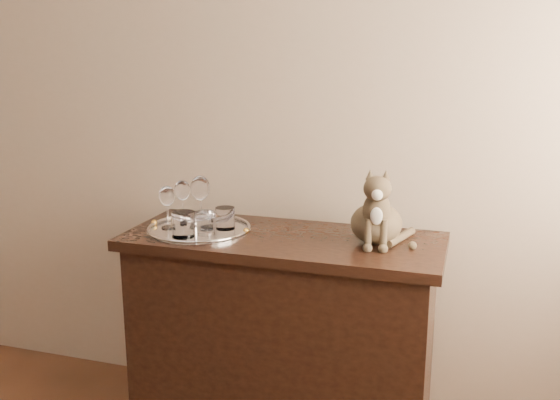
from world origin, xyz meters
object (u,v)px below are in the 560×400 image
(sideboard, at_px, (283,340))
(wine_glass_d, at_px, (201,201))
(tray, at_px, (199,230))
(tumbler_a, at_px, (205,223))
(cat, at_px, (377,204))
(tumbler_c, at_px, (225,218))
(wine_glass_c, at_px, (167,207))
(wine_glass_a, at_px, (183,201))
(tumbler_b, at_px, (183,224))

(sideboard, height_order, wine_glass_d, wine_glass_d)
(tray, distance_m, wine_glass_d, 0.11)
(sideboard, xyz_separation_m, tumbler_a, (-0.28, -0.08, 0.48))
(cat, bearing_deg, wine_glass_d, 174.08)
(sideboard, bearing_deg, tray, -174.81)
(tumbler_a, xyz_separation_m, tumbler_c, (0.05, 0.09, -0.00))
(tray, relative_size, wine_glass_c, 2.37)
(tray, distance_m, tumbler_c, 0.11)
(tray, relative_size, tumbler_a, 4.68)
(tray, bearing_deg, tumbler_a, -46.93)
(tray, height_order, tumbler_c, tumbler_c)
(wine_glass_c, bearing_deg, tray, 10.11)
(wine_glass_a, bearing_deg, sideboard, -6.39)
(tumbler_a, bearing_deg, wine_glass_c, 170.02)
(tray, relative_size, cat, 1.38)
(cat, bearing_deg, tray, 177.05)
(sideboard, height_order, tumbler_a, tumbler_a)
(sideboard, xyz_separation_m, tray, (-0.33, -0.03, 0.43))
(cat, bearing_deg, tumbler_a, -177.91)
(wine_glass_a, distance_m, tumbler_a, 0.21)
(wine_glass_c, distance_m, tumbler_c, 0.23)
(wine_glass_c, relative_size, wine_glass_d, 0.83)
(tumbler_b, bearing_deg, tray, 83.24)
(wine_glass_a, height_order, tumbler_c, wine_glass_a)
(tumbler_b, bearing_deg, wine_glass_a, 116.22)
(sideboard, bearing_deg, tumbler_c, 178.78)
(tumbler_c, bearing_deg, tray, -159.74)
(sideboard, relative_size, tumbler_b, 12.51)
(wine_glass_d, bearing_deg, tumbler_b, -92.25)
(wine_glass_d, xyz_separation_m, tumbler_b, (-0.01, -0.15, -0.05))
(tumbler_a, distance_m, tumbler_c, 0.10)
(wine_glass_a, height_order, cat, cat)
(wine_glass_c, relative_size, tumbler_a, 1.97)
(wine_glass_c, xyz_separation_m, cat, (0.80, 0.08, 0.05))
(tumbler_b, relative_size, cat, 0.33)
(sideboard, xyz_separation_m, wine_glass_d, (-0.34, 0.00, 0.53))
(wine_glass_c, bearing_deg, sideboard, 6.53)
(tumbler_a, height_order, tumbler_b, tumbler_b)
(tumbler_a, bearing_deg, wine_glass_a, 139.79)
(wine_glass_a, xyz_separation_m, wine_glass_d, (0.10, -0.04, 0.02))
(wine_glass_c, relative_size, tumbler_b, 1.76)
(tray, xyz_separation_m, wine_glass_a, (-0.11, 0.08, 0.09))
(wine_glass_a, relative_size, wine_glass_d, 0.84)
(wine_glass_c, xyz_separation_m, wine_glass_d, (0.11, 0.06, 0.02))
(wine_glass_c, xyz_separation_m, tumbler_a, (0.17, -0.03, -0.04))
(wine_glass_d, height_order, cat, cat)
(cat, bearing_deg, tumbler_c, 174.48)
(tray, distance_m, wine_glass_a, 0.16)
(wine_glass_d, relative_size, cat, 0.71)
(wine_glass_c, xyz_separation_m, tumbler_c, (0.22, 0.06, -0.04))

